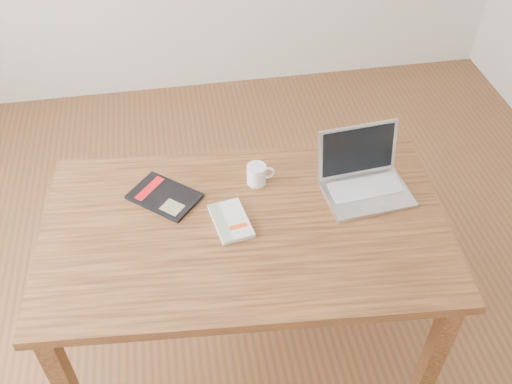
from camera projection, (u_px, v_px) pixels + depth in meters
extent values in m
plane|color=brown|center=(251.00, 324.00, 2.61)|extent=(4.00, 4.00, 0.00)
cube|color=brown|center=(245.00, 229.00, 2.05)|extent=(1.51, 0.95, 0.04)
cube|color=brown|center=(433.00, 356.00, 2.10)|extent=(0.07, 0.07, 0.71)
cube|color=brown|center=(91.00, 237.00, 2.52)|extent=(0.07, 0.07, 0.71)
cube|color=brown|center=(385.00, 218.00, 2.60)|extent=(0.07, 0.07, 0.71)
cube|color=silver|center=(231.00, 221.00, 2.04)|extent=(0.15, 0.21, 0.01)
cube|color=silver|center=(231.00, 221.00, 2.04)|extent=(0.15, 0.21, 0.02)
cube|color=gray|center=(220.00, 222.00, 2.02)|extent=(0.07, 0.19, 0.00)
cube|color=#E54310|center=(238.00, 226.00, 2.01)|extent=(0.07, 0.03, 0.00)
cube|color=black|center=(164.00, 196.00, 2.13)|extent=(0.30, 0.29, 0.01)
cube|color=#B90D12|center=(150.00, 188.00, 2.15)|extent=(0.12, 0.13, 0.00)
cube|color=gray|center=(172.00, 207.00, 2.08)|extent=(0.10, 0.10, 0.00)
cube|color=silver|center=(367.00, 194.00, 2.14)|extent=(0.33, 0.25, 0.01)
cube|color=silver|center=(365.00, 187.00, 2.15)|extent=(0.28, 0.14, 0.00)
cube|color=#BCBCC1|center=(374.00, 204.00, 2.09)|extent=(0.10, 0.06, 0.00)
cube|color=silver|center=(358.00, 150.00, 2.15)|extent=(0.32, 0.07, 0.21)
cube|color=black|center=(358.00, 150.00, 2.15)|extent=(0.29, 0.06, 0.18)
cylinder|color=white|center=(256.00, 174.00, 2.17)|extent=(0.07, 0.07, 0.08)
cylinder|color=black|center=(256.00, 167.00, 2.14)|extent=(0.06, 0.06, 0.01)
torus|color=white|center=(268.00, 173.00, 2.17)|extent=(0.06, 0.01, 0.06)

